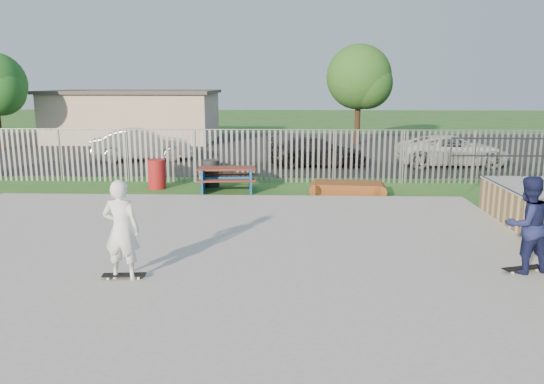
{
  "coord_description": "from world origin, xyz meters",
  "views": [
    {
      "loc": [
        1.99,
        -10.75,
        3.78
      ],
      "look_at": [
        1.54,
        2.0,
        1.1
      ],
      "focal_mm": 35.0,
      "sensor_mm": 36.0,
      "label": 1
    }
  ],
  "objects_px": {
    "trash_bin_red": "(157,174)",
    "car_dark": "(317,152)",
    "car_white": "(452,150)",
    "tree_mid": "(359,77)",
    "trash_bin_grey": "(211,173)",
    "skater_white": "(121,230)",
    "car_silver": "(143,145)",
    "skater_navy": "(526,225)",
    "funbox": "(348,189)",
    "picnic_table": "(227,179)"
  },
  "relations": [
    {
      "from": "trash_bin_red",
      "to": "car_dark",
      "type": "distance_m",
      "value": 7.9
    },
    {
      "from": "car_dark",
      "to": "car_white",
      "type": "bearing_deg",
      "value": -91.53
    },
    {
      "from": "car_dark",
      "to": "tree_mid",
      "type": "relative_size",
      "value": 0.75
    },
    {
      "from": "trash_bin_red",
      "to": "car_white",
      "type": "height_order",
      "value": "car_white"
    },
    {
      "from": "trash_bin_grey",
      "to": "skater_white",
      "type": "bearing_deg",
      "value": -91.38
    },
    {
      "from": "car_silver",
      "to": "car_white",
      "type": "xyz_separation_m",
      "value": [
        14.35,
        -0.98,
        -0.08
      ]
    },
    {
      "from": "skater_white",
      "to": "tree_mid",
      "type": "bearing_deg",
      "value": -102.52
    },
    {
      "from": "tree_mid",
      "to": "skater_navy",
      "type": "distance_m",
      "value": 22.53
    },
    {
      "from": "funbox",
      "to": "trash_bin_grey",
      "type": "xyz_separation_m",
      "value": [
        -4.82,
        1.31,
        0.27
      ]
    },
    {
      "from": "car_white",
      "to": "skater_navy",
      "type": "bearing_deg",
      "value": 166.63
    },
    {
      "from": "funbox",
      "to": "trash_bin_grey",
      "type": "relative_size",
      "value": 2.29
    },
    {
      "from": "funbox",
      "to": "skater_navy",
      "type": "bearing_deg",
      "value": -65.72
    },
    {
      "from": "picnic_table",
      "to": "car_white",
      "type": "xyz_separation_m",
      "value": [
        9.51,
        5.85,
        0.28
      ]
    },
    {
      "from": "car_dark",
      "to": "skater_navy",
      "type": "distance_m",
      "value": 14.14
    },
    {
      "from": "picnic_table",
      "to": "funbox",
      "type": "bearing_deg",
      "value": -13.3
    },
    {
      "from": "car_white",
      "to": "skater_white",
      "type": "bearing_deg",
      "value": 142.47
    },
    {
      "from": "trash_bin_red",
      "to": "car_dark",
      "type": "relative_size",
      "value": 0.24
    },
    {
      "from": "trash_bin_red",
      "to": "tree_mid",
      "type": "bearing_deg",
      "value": 57.52
    },
    {
      "from": "picnic_table",
      "to": "skater_navy",
      "type": "bearing_deg",
      "value": -56.49
    },
    {
      "from": "trash_bin_grey",
      "to": "skater_navy",
      "type": "relative_size",
      "value": 0.51
    },
    {
      "from": "trash_bin_grey",
      "to": "car_dark",
      "type": "xyz_separation_m",
      "value": [
        4.06,
        4.76,
        0.18
      ]
    },
    {
      "from": "funbox",
      "to": "skater_navy",
      "type": "relative_size",
      "value": 1.18
    },
    {
      "from": "car_silver",
      "to": "car_dark",
      "type": "distance_m",
      "value": 8.35
    },
    {
      "from": "picnic_table",
      "to": "tree_mid",
      "type": "distance_m",
      "value": 15.86
    },
    {
      "from": "trash_bin_grey",
      "to": "tree_mid",
      "type": "relative_size",
      "value": 0.16
    },
    {
      "from": "car_dark",
      "to": "skater_white",
      "type": "distance_m",
      "value": 15.0
    },
    {
      "from": "car_dark",
      "to": "car_white",
      "type": "relative_size",
      "value": 0.89
    },
    {
      "from": "trash_bin_red",
      "to": "car_white",
      "type": "distance_m",
      "value": 13.25
    },
    {
      "from": "car_silver",
      "to": "car_white",
      "type": "bearing_deg",
      "value": -107.76
    },
    {
      "from": "car_white",
      "to": "skater_white",
      "type": "xyz_separation_m",
      "value": [
        -10.4,
        -14.68,
        0.38
      ]
    },
    {
      "from": "car_silver",
      "to": "skater_navy",
      "type": "xyz_separation_m",
      "value": [
        11.59,
        -15.03,
        0.31
      ]
    },
    {
      "from": "car_silver",
      "to": "skater_white",
      "type": "relative_size",
      "value": 2.46
    },
    {
      "from": "car_dark",
      "to": "tree_mid",
      "type": "xyz_separation_m",
      "value": [
        2.84,
        8.6,
        3.33
      ]
    },
    {
      "from": "funbox",
      "to": "car_silver",
      "type": "xyz_separation_m",
      "value": [
        -9.0,
        7.36,
        0.57
      ]
    },
    {
      "from": "trash_bin_grey",
      "to": "car_dark",
      "type": "relative_size",
      "value": 0.22
    },
    {
      "from": "picnic_table",
      "to": "skater_navy",
      "type": "distance_m",
      "value": 10.64
    },
    {
      "from": "car_dark",
      "to": "picnic_table",
      "type": "bearing_deg",
      "value": 143.93
    },
    {
      "from": "trash_bin_grey",
      "to": "car_silver",
      "type": "relative_size",
      "value": 0.21
    },
    {
      "from": "car_white",
      "to": "picnic_table",
      "type": "bearing_deg",
      "value": 119.37
    },
    {
      "from": "trash_bin_red",
      "to": "skater_white",
      "type": "relative_size",
      "value": 0.55
    },
    {
      "from": "trash_bin_grey",
      "to": "skater_white",
      "type": "height_order",
      "value": "skater_white"
    },
    {
      "from": "picnic_table",
      "to": "tree_mid",
      "type": "relative_size",
      "value": 0.36
    },
    {
      "from": "skater_navy",
      "to": "picnic_table",
      "type": "bearing_deg",
      "value": -68.03
    },
    {
      "from": "trash_bin_red",
      "to": "car_silver",
      "type": "distance_m",
      "value": 6.9
    },
    {
      "from": "trash_bin_grey",
      "to": "tree_mid",
      "type": "distance_m",
      "value": 15.45
    },
    {
      "from": "trash_bin_grey",
      "to": "skater_navy",
      "type": "height_order",
      "value": "skater_navy"
    },
    {
      "from": "car_silver",
      "to": "car_dark",
      "type": "relative_size",
      "value": 1.05
    },
    {
      "from": "funbox",
      "to": "tree_mid",
      "type": "relative_size",
      "value": 0.37
    },
    {
      "from": "skater_white",
      "to": "trash_bin_grey",
      "type": "bearing_deg",
      "value": -86.64
    },
    {
      "from": "funbox",
      "to": "car_white",
      "type": "relative_size",
      "value": 0.45
    }
  ]
}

